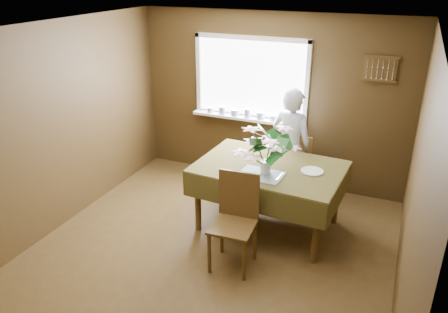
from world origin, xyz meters
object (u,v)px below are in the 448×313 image
at_px(chair_near, 235,217).
at_px(seated_woman, 291,146).
at_px(flower_bouquet, 266,145).
at_px(chair_far, 297,163).
at_px(dining_table, 269,174).

height_order(chair_near, seated_woman, seated_woman).
bearing_deg(flower_bouquet, chair_far, 84.08).
bearing_deg(chair_far, chair_near, 82.29).
height_order(seated_woman, flower_bouquet, seated_woman).
distance_m(chair_far, chair_near, 1.73).
xyz_separation_m(dining_table, flower_bouquet, (0.01, -0.21, 0.46)).
bearing_deg(seated_woman, chair_near, 97.60).
height_order(chair_far, chair_near, chair_near).
bearing_deg(flower_bouquet, chair_near, -101.38).
height_order(dining_table, seated_woman, seated_woman).
bearing_deg(chair_near, chair_far, 78.52).
bearing_deg(chair_far, flower_bouquet, 84.28).
height_order(chair_far, flower_bouquet, flower_bouquet).
bearing_deg(chair_near, dining_table, 78.94).
bearing_deg(chair_far, dining_table, 81.89).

